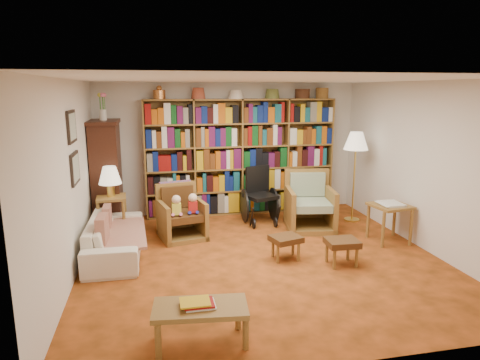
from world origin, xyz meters
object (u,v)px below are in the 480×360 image
object	(u,v)px
footstool_a	(286,240)
sofa	(115,237)
side_table_papers	(390,211)
floor_lamp	(356,145)
wheelchair	(259,197)
armchair_leather	(182,215)
footstool_b	(342,244)
armchair_sage	(308,206)
coffee_table	(200,311)
side_table_lamp	(112,206)

from	to	relation	value
footstool_a	sofa	bearing A→B (deg)	163.99
side_table_papers	footstool_a	bearing A→B (deg)	-168.67
footstool_a	floor_lamp	bearing A→B (deg)	40.63
sofa	wheelchair	distance (m)	2.72
wheelchair	side_table_papers	xyz separation A→B (m)	(1.74, -1.46, 0.05)
side_table_papers	footstool_a	size ratio (longest dim) A/B	1.32
armchair_leather	floor_lamp	xyz separation A→B (m)	(3.13, 0.22, 1.05)
armchair_leather	side_table_papers	distance (m)	3.33
sofa	floor_lamp	size ratio (longest dim) A/B	1.13
side_table_papers	footstool_b	bearing A→B (deg)	-147.86
armchair_sage	wheelchair	bearing A→B (deg)	146.24
armchair_leather	armchair_sage	world-z (taller)	armchair_sage
footstool_a	coffee_table	world-z (taller)	coffee_table
sofa	wheelchair	bearing A→B (deg)	-63.95
armchair_leather	wheelchair	bearing A→B (deg)	20.31
armchair_sage	floor_lamp	size ratio (longest dim) A/B	0.61
floor_lamp	coffee_table	distance (m)	4.73
side_table_lamp	floor_lamp	xyz separation A→B (m)	(4.24, -0.01, 0.90)
sofa	footstool_b	size ratio (longest dim) A/B	4.15
armchair_leather	footstool_b	world-z (taller)	armchair_leather
sofa	footstool_a	bearing A→B (deg)	-104.97
sofa	side_table_lamp	bearing A→B (deg)	7.83
armchair_sage	side_table_papers	size ratio (longest dim) A/B	1.56
floor_lamp	side_table_papers	world-z (taller)	floor_lamp
coffee_table	wheelchair	bearing A→B (deg)	67.62
sofa	armchair_sage	bearing A→B (deg)	-77.56
wheelchair	coffee_table	world-z (taller)	wheelchair
sofa	footstool_b	bearing A→B (deg)	-107.44
side_table_lamp	wheelchair	xyz separation A→B (m)	(2.56, 0.30, -0.05)
sofa	armchair_leather	bearing A→B (deg)	-57.80
armchair_leather	side_table_papers	world-z (taller)	armchair_leather
floor_lamp	armchair_sage	bearing A→B (deg)	-168.81
wheelchair	footstool_a	xyz separation A→B (m)	(-0.08, -1.83, -0.18)
coffee_table	floor_lamp	bearing A→B (deg)	46.24
side_table_lamp	armchair_leather	world-z (taller)	armchair_leather
footstool_b	side_table_lamp	bearing A→B (deg)	149.51
footstool_a	footstool_b	bearing A→B (deg)	-26.43
side_table_papers	footstool_b	world-z (taller)	side_table_papers
side_table_lamp	floor_lamp	distance (m)	4.34
sofa	wheelchair	world-z (taller)	wheelchair
sofa	armchair_leather	world-z (taller)	armchair_leather
floor_lamp	coffee_table	bearing A→B (deg)	-133.76
footstool_b	coffee_table	size ratio (longest dim) A/B	0.48
side_table_lamp	footstool_b	size ratio (longest dim) A/B	1.51
sofa	armchair_sage	distance (m)	3.27
sofa	wheelchair	size ratio (longest dim) A/B	1.84
floor_lamp	footstool_a	xyz separation A→B (m)	(-1.76, -1.51, -1.13)
sofa	floor_lamp	distance (m)	4.38
footstool_a	coffee_table	xyz separation A→B (m)	(-1.42, -1.81, 0.06)
armchair_sage	coffee_table	distance (m)	3.86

